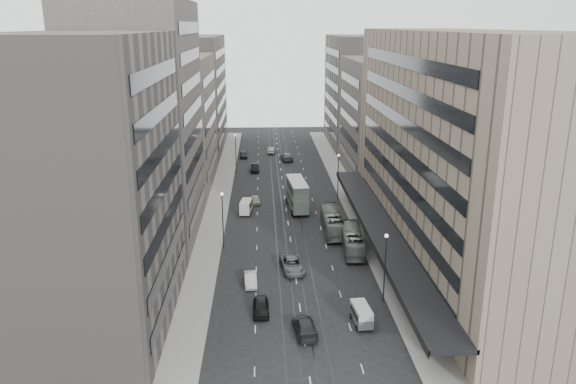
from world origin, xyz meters
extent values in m
plane|color=black|center=(0.00, 0.00, 0.00)|extent=(220.00, 220.00, 0.00)
cube|color=gray|center=(12.00, 37.50, 0.07)|extent=(4.00, 125.00, 0.15)
cube|color=gray|center=(-12.00, 37.50, 0.07)|extent=(4.00, 125.00, 0.15)
cube|color=#7C6F5A|center=(21.50, 8.00, 15.00)|extent=(15.00, 60.00, 30.00)
cube|color=black|center=(12.00, 8.00, 4.00)|extent=(4.40, 60.00, 0.50)
cube|color=#45413C|center=(21.50, 52.00, 12.00)|extent=(15.00, 28.00, 24.00)
cube|color=#68635D|center=(21.50, 82.00, 14.00)|extent=(15.00, 32.00, 28.00)
cube|color=#68635D|center=(-21.50, -8.00, 15.00)|extent=(15.00, 28.00, 30.00)
cube|color=#45413C|center=(-21.50, 19.00, 17.00)|extent=(15.00, 26.00, 34.00)
cube|color=#665C4F|center=(-21.50, 46.00, 12.50)|extent=(15.00, 28.00, 25.00)
cube|color=#68635D|center=(-21.50, 79.00, 14.00)|extent=(15.00, 38.00, 28.00)
cylinder|color=#262628|center=(9.70, -5.00, 4.00)|extent=(0.16, 0.16, 8.00)
sphere|color=silver|center=(9.70, -5.00, 8.10)|extent=(0.44, 0.44, 0.44)
cylinder|color=#262628|center=(9.70, 35.00, 4.00)|extent=(0.16, 0.16, 8.00)
sphere|color=silver|center=(9.70, 35.00, 8.10)|extent=(0.44, 0.44, 0.44)
cylinder|color=#262628|center=(-9.70, 12.00, 4.00)|extent=(0.16, 0.16, 8.00)
sphere|color=silver|center=(-9.70, 12.00, 8.10)|extent=(0.44, 0.44, 0.44)
cylinder|color=#262628|center=(-9.70, 55.00, 4.00)|extent=(0.16, 0.16, 8.00)
sphere|color=silver|center=(-9.70, 55.00, 8.10)|extent=(0.44, 0.44, 0.44)
imported|color=slate|center=(8.50, 10.36, 1.53)|extent=(3.33, 11.13, 3.06)
imported|color=gray|center=(6.60, 17.85, 1.63)|extent=(2.99, 11.75, 3.26)
cube|color=slate|center=(1.87, 29.00, 1.73)|extent=(3.43, 9.61, 2.41)
cube|color=slate|center=(1.87, 29.00, 3.98)|extent=(3.35, 9.23, 2.09)
cube|color=silver|center=(1.87, 29.00, 5.08)|extent=(3.43, 9.61, 0.13)
cylinder|color=black|center=(0.87, 25.51, 0.52)|extent=(0.38, 1.07, 1.05)
cylinder|color=black|center=(3.47, 25.74, 0.52)|extent=(0.38, 1.07, 1.05)
cylinder|color=black|center=(0.27, 32.26, 0.52)|extent=(0.38, 1.07, 1.05)
cylinder|color=black|center=(2.88, 32.49, 0.52)|extent=(0.38, 1.07, 1.05)
cube|color=#4D5254|center=(6.30, -9.87, 0.79)|extent=(1.97, 3.98, 1.00)
cube|color=beige|center=(6.30, -9.87, 1.68)|extent=(1.93, 3.90, 0.79)
cylinder|color=black|center=(5.62, -11.21, 0.29)|extent=(0.21, 0.58, 0.57)
cylinder|color=black|center=(7.22, -11.06, 0.29)|extent=(0.21, 0.58, 0.57)
cylinder|color=black|center=(5.37, -8.69, 0.29)|extent=(0.21, 0.58, 0.57)
cylinder|color=black|center=(6.98, -8.53, 0.29)|extent=(0.21, 0.58, 0.57)
cube|color=beige|center=(-6.87, 27.01, 0.88)|extent=(2.16, 3.94, 1.16)
cube|color=beige|center=(-6.87, 27.01, 1.91)|extent=(2.11, 3.86, 0.91)
cylinder|color=black|center=(-7.87, 25.89, 0.30)|extent=(0.24, 0.62, 0.60)
cylinder|color=black|center=(-6.19, 25.67, 0.30)|extent=(0.24, 0.62, 0.60)
cylinder|color=black|center=(-7.55, 28.34, 0.30)|extent=(0.24, 0.62, 0.60)
cylinder|color=black|center=(-5.88, 28.13, 0.30)|extent=(0.24, 0.62, 0.60)
imported|color=black|center=(-4.40, -7.06, 0.76)|extent=(1.85, 4.48, 1.52)
imported|color=beige|center=(-5.65, 0.10, 0.69)|extent=(1.67, 4.25, 1.38)
imported|color=#5C5B5E|center=(-0.32, 3.99, 0.82)|extent=(3.36, 6.17, 1.64)
imported|color=black|center=(0.11, -11.50, 0.77)|extent=(2.67, 5.51, 1.54)
imported|color=#9F9A83|center=(-5.32, 32.52, 0.67)|extent=(1.94, 4.09, 1.35)
imported|color=black|center=(-5.67, 55.60, 0.81)|extent=(1.75, 4.91, 1.61)
imported|color=beige|center=(2.24, 46.68, 0.70)|extent=(2.62, 5.17, 1.40)
imported|color=#5D5E60|center=(1.70, 65.66, 0.86)|extent=(3.08, 6.18, 1.72)
imported|color=#29292B|center=(-8.50, 68.81, 0.77)|extent=(2.12, 4.63, 1.54)
imported|color=#B3AA94|center=(-1.67, 73.46, 0.76)|extent=(2.21, 4.81, 1.53)
camera|label=1|loc=(-4.02, -62.81, 30.70)|focal=35.00mm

